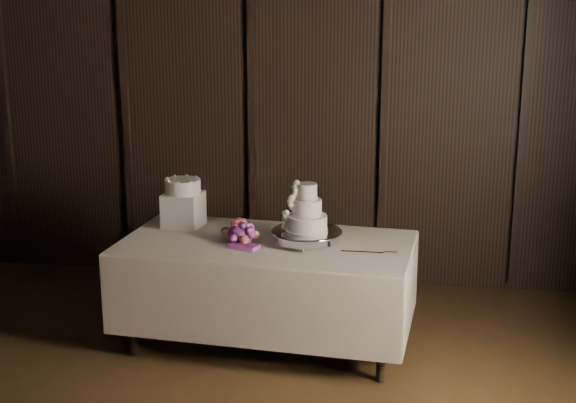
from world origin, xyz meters
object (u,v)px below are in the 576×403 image
Objects in this scene: wedding_cake at (303,213)px; bouquet at (240,233)px; display_table at (267,289)px; small_cake at (183,186)px; box_pedestal at (183,210)px; cake_stand at (307,237)px.

bouquet is (-0.43, -0.04, -0.15)m from wedding_cake.
display_table is 5.05× the size of bouquet.
display_table is 0.97m from small_cake.
box_pedestal is (-0.49, 0.34, 0.06)m from bouquet.
box_pedestal is 1.01× the size of small_cake.
display_table is 4.28× the size of cake_stand.
cake_stand is (0.28, -0.00, 0.39)m from display_table.
cake_stand is at bearing 6.79° from bouquet.
display_table is 0.45m from bouquet.
wedding_cake is at bearing -150.26° from cake_stand.
display_table is at bearing -22.90° from box_pedestal.
bouquet is at bearing -173.21° from cake_stand.
wedding_cake is at bearing 0.63° from display_table.
cake_stand is 1.88× the size of small_cake.
bouquet is at bearing -34.55° from small_cake.
small_cake is (0.00, 0.00, 0.18)m from box_pedestal.
small_cake reaches higher than cake_stand.
box_pedestal reaches higher than display_table.
bouquet reaches higher than display_table.
cake_stand is 0.99m from box_pedestal.
wedding_cake reaches higher than small_cake.
wedding_cake is 0.97m from box_pedestal.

